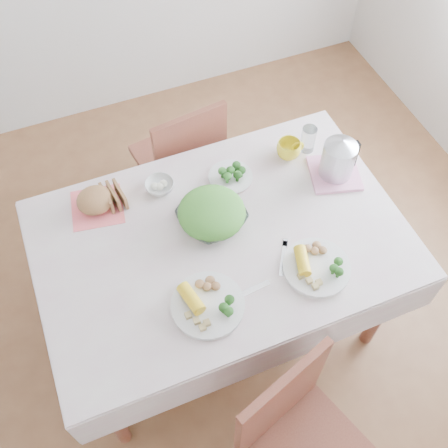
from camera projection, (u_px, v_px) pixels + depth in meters
name	position (u px, v px, depth m)	size (l,w,h in m)	color
floor	(222.00, 316.00, 2.76)	(3.60, 3.60, 0.00)	brown
dining_table	(222.00, 283.00, 2.46)	(1.40, 0.90, 0.75)	brown
tablecloth	(221.00, 238.00, 2.14)	(1.50, 1.00, 0.01)	silver
chair_far	(177.00, 154.00, 2.80)	(0.40, 0.40, 0.89)	brown
salad_bowl	(212.00, 217.00, 2.16)	(0.26, 0.26, 0.06)	white
dinner_plate_left	(208.00, 305.00, 1.95)	(0.28, 0.28, 0.02)	white
dinner_plate_right	(316.00, 267.00, 2.04)	(0.27, 0.27, 0.02)	white
broccoli_plate	(231.00, 177.00, 2.31)	(0.20, 0.20, 0.02)	beige
napkin	(97.00, 207.00, 2.22)	(0.21, 0.21, 0.00)	#FF686D
bread_loaf	(95.00, 199.00, 2.18)	(0.15, 0.15, 0.09)	brown
fruit_bowl	(160.00, 186.00, 2.27)	(0.13, 0.13, 0.04)	white
yellow_mug	(289.00, 150.00, 2.36)	(0.11, 0.11, 0.09)	yellow
glass_tumbler	(308.00, 139.00, 2.36)	(0.07, 0.07, 0.13)	white
pink_tray	(334.00, 173.00, 2.32)	(0.21, 0.21, 0.02)	pink
electric_kettle	(339.00, 156.00, 2.23)	(0.15, 0.15, 0.20)	#B2B5BA
fork_right	(283.00, 258.00, 2.08)	(0.02, 0.17, 0.00)	silver
knife	(247.00, 292.00, 1.99)	(0.02, 0.19, 0.00)	silver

